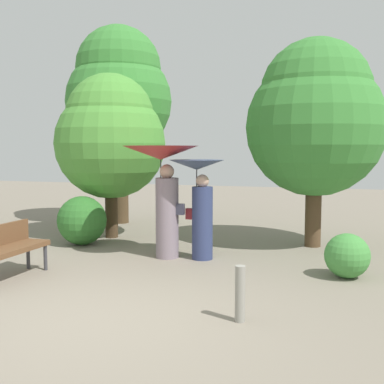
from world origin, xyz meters
The scene contains 10 objects.
ground_plane centered at (0.00, 0.00, 0.00)m, with size 40.00×40.00×0.00m, color gray.
person_left centered at (-0.41, 3.17, 1.52)m, with size 1.39×1.39×2.06m.
person_right centered at (0.27, 3.24, 1.18)m, with size 1.00×1.00×1.81m.
park_bench centered at (-2.22, 1.04, 0.51)m, with size 0.52×1.51×0.83m.
tree_near_left centered at (-2.96, 6.69, 3.52)m, with size 2.81×2.81×5.25m.
tree_near_right centered at (2.20, 4.98, 2.66)m, with size 2.80×2.80×4.22m.
tree_mid_left centered at (-2.22, 4.68, 2.31)m, with size 2.47×2.47×3.68m.
bush_path_left centered at (-2.44, 3.75, 0.51)m, with size 1.02×1.02×1.02m, color #2D6B28.
bush_path_right centered at (2.83, 2.66, 0.35)m, with size 0.70×0.70×0.70m, color #428C3D.
path_marker_post centered at (1.60, 0.32, 0.33)m, with size 0.12×0.12×0.66m, color gray.
Camera 1 is at (2.63, -4.97, 2.01)m, focal length 44.30 mm.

